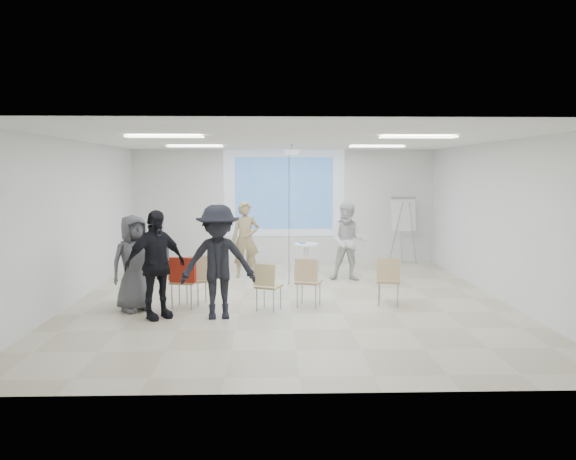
{
  "coord_description": "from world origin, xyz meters",
  "views": [
    {
      "loc": [
        -0.32,
        -10.43,
        2.43
      ],
      "look_at": [
        0.0,
        0.8,
        1.25
      ],
      "focal_mm": 35.0,
      "sensor_mm": 36.0,
      "label": 1
    }
  ],
  "objects_px": {
    "player_left": "(245,234)",
    "chair_far_left": "(138,278)",
    "player_right": "(349,237)",
    "chair_right_inner": "(308,278)",
    "chair_left_inner": "(200,276)",
    "flipchart_easel": "(403,214)",
    "laptop": "(199,278)",
    "av_cart": "(157,254)",
    "chair_left_mid": "(183,278)",
    "audience_mid": "(218,254)",
    "chair_center": "(267,283)",
    "chair_right_far": "(389,277)",
    "audience_outer": "(134,257)",
    "audience_left": "(155,257)",
    "pedestal_table": "(306,257)"
  },
  "relations": [
    {
      "from": "chair_left_mid",
      "to": "audience_mid",
      "type": "bearing_deg",
      "value": -32.81
    },
    {
      "from": "chair_right_far",
      "to": "chair_left_inner",
      "type": "bearing_deg",
      "value": -168.12
    },
    {
      "from": "chair_left_inner",
      "to": "laptop",
      "type": "height_order",
      "value": "chair_left_inner"
    },
    {
      "from": "player_right",
      "to": "audience_mid",
      "type": "distance_m",
      "value": 4.09
    },
    {
      "from": "chair_left_mid",
      "to": "audience_mid",
      "type": "height_order",
      "value": "audience_mid"
    },
    {
      "from": "chair_left_mid",
      "to": "chair_center",
      "type": "bearing_deg",
      "value": 3.06
    },
    {
      "from": "chair_left_mid",
      "to": "chair_right_far",
      "type": "xyz_separation_m",
      "value": [
        3.68,
        0.1,
        -0.03
      ]
    },
    {
      "from": "flipchart_easel",
      "to": "audience_left",
      "type": "bearing_deg",
      "value": -140.95
    },
    {
      "from": "chair_left_mid",
      "to": "chair_right_inner",
      "type": "relative_size",
      "value": 1.05
    },
    {
      "from": "pedestal_table",
      "to": "audience_left",
      "type": "bearing_deg",
      "value": -125.12
    },
    {
      "from": "audience_outer",
      "to": "chair_center",
      "type": "bearing_deg",
      "value": -39.5
    },
    {
      "from": "chair_far_left",
      "to": "audience_mid",
      "type": "height_order",
      "value": "audience_mid"
    },
    {
      "from": "chair_center",
      "to": "audience_outer",
      "type": "height_order",
      "value": "audience_outer"
    },
    {
      "from": "chair_far_left",
      "to": "chair_center",
      "type": "height_order",
      "value": "chair_far_left"
    },
    {
      "from": "chair_far_left",
      "to": "chair_right_far",
      "type": "xyz_separation_m",
      "value": [
        4.52,
        -0.06,
        -0.01
      ]
    },
    {
      "from": "chair_left_mid",
      "to": "pedestal_table",
      "type": "bearing_deg",
      "value": 65.23
    },
    {
      "from": "chair_right_far",
      "to": "chair_far_left",
      "type": "bearing_deg",
      "value": -167.97
    },
    {
      "from": "player_right",
      "to": "chair_right_inner",
      "type": "xyz_separation_m",
      "value": [
        -1.07,
        -2.47,
        -0.45
      ]
    },
    {
      "from": "chair_far_left",
      "to": "chair_left_inner",
      "type": "distance_m",
      "value": 1.11
    },
    {
      "from": "chair_far_left",
      "to": "laptop",
      "type": "distance_m",
      "value": 1.08
    },
    {
      "from": "pedestal_table",
      "to": "chair_right_far",
      "type": "xyz_separation_m",
      "value": [
        1.3,
        -3.14,
        0.1
      ]
    },
    {
      "from": "player_right",
      "to": "chair_far_left",
      "type": "distance_m",
      "value": 4.75
    },
    {
      "from": "laptop",
      "to": "chair_left_mid",
      "type": "bearing_deg",
      "value": 24.95
    },
    {
      "from": "chair_right_inner",
      "to": "av_cart",
      "type": "distance_m",
      "value": 5.48
    },
    {
      "from": "player_left",
      "to": "player_right",
      "type": "relative_size",
      "value": 1.01
    },
    {
      "from": "player_left",
      "to": "audience_left",
      "type": "xyz_separation_m",
      "value": [
        -1.31,
        -3.62,
        0.05
      ]
    },
    {
      "from": "chair_left_mid",
      "to": "chair_center",
      "type": "relative_size",
      "value": 1.12
    },
    {
      "from": "chair_left_inner",
      "to": "flipchart_easel",
      "type": "relative_size",
      "value": 0.53
    },
    {
      "from": "chair_left_mid",
      "to": "audience_mid",
      "type": "relative_size",
      "value": 0.44
    },
    {
      "from": "laptop",
      "to": "av_cart",
      "type": "relative_size",
      "value": 0.43
    },
    {
      "from": "player_left",
      "to": "laptop",
      "type": "distance_m",
      "value": 2.86
    },
    {
      "from": "audience_outer",
      "to": "av_cart",
      "type": "bearing_deg",
      "value": 59.42
    },
    {
      "from": "chair_center",
      "to": "chair_right_far",
      "type": "relative_size",
      "value": 0.95
    },
    {
      "from": "audience_left",
      "to": "av_cart",
      "type": "distance_m",
      "value": 5.01
    },
    {
      "from": "chair_center",
      "to": "chair_far_left",
      "type": "bearing_deg",
      "value": -166.02
    },
    {
      "from": "chair_right_inner",
      "to": "audience_left",
      "type": "bearing_deg",
      "value": -147.66
    },
    {
      "from": "chair_right_inner",
      "to": "audience_left",
      "type": "relative_size",
      "value": 0.43
    },
    {
      "from": "audience_outer",
      "to": "player_left",
      "type": "bearing_deg",
      "value": 22.94
    },
    {
      "from": "player_right",
      "to": "chair_left_inner",
      "type": "relative_size",
      "value": 2.08
    },
    {
      "from": "chair_left_inner",
      "to": "av_cart",
      "type": "bearing_deg",
      "value": 90.35
    },
    {
      "from": "chair_far_left",
      "to": "flipchart_easel",
      "type": "relative_size",
      "value": 0.51
    },
    {
      "from": "chair_right_inner",
      "to": "av_cart",
      "type": "relative_size",
      "value": 1.12
    },
    {
      "from": "audience_mid",
      "to": "laptop",
      "type": "bearing_deg",
      "value": 109.48
    },
    {
      "from": "player_right",
      "to": "chair_center",
      "type": "height_order",
      "value": "player_right"
    },
    {
      "from": "pedestal_table",
      "to": "chair_right_inner",
      "type": "xyz_separation_m",
      "value": [
        -0.17,
        -3.21,
        0.11
      ]
    },
    {
      "from": "player_left",
      "to": "chair_far_left",
      "type": "distance_m",
      "value": 3.38
    },
    {
      "from": "chair_center",
      "to": "av_cart",
      "type": "height_order",
      "value": "chair_center"
    },
    {
      "from": "player_right",
      "to": "laptop",
      "type": "height_order",
      "value": "player_right"
    },
    {
      "from": "chair_left_mid",
      "to": "laptop",
      "type": "xyz_separation_m",
      "value": [
        0.24,
        0.25,
        -0.05
      ]
    },
    {
      "from": "chair_center",
      "to": "audience_left",
      "type": "height_order",
      "value": "audience_left"
    }
  ]
}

